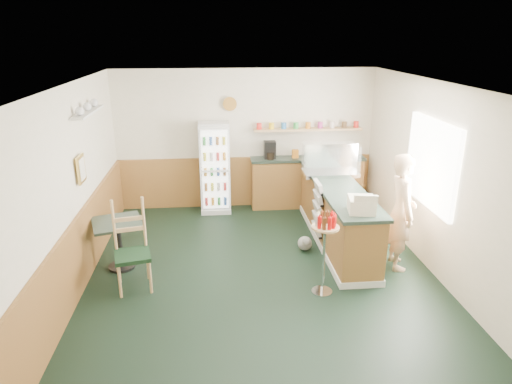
{
  "coord_description": "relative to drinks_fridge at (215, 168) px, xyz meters",
  "views": [
    {
      "loc": [
        -0.62,
        -5.71,
        3.32
      ],
      "look_at": [
        -0.03,
        0.6,
        1.1
      ],
      "focal_mm": 32.0,
      "sensor_mm": 36.0,
      "label": 1
    }
  ],
  "objects": [
    {
      "name": "ground",
      "position": [
        0.62,
        -2.74,
        -0.87
      ],
      "size": [
        6.0,
        6.0,
        0.0
      ],
      "primitive_type": "plane",
      "color": "black",
      "rests_on": "ground"
    },
    {
      "name": "room_envelope",
      "position": [
        0.39,
        -2.01,
        0.66
      ],
      "size": [
        5.04,
        6.02,
        2.72
      ],
      "color": "beige",
      "rests_on": "ground"
    },
    {
      "name": "service_counter",
      "position": [
        1.97,
        -1.66,
        -0.41
      ],
      "size": [
        0.68,
        3.01,
        1.01
      ],
      "color": "#A27334",
      "rests_on": "ground"
    },
    {
      "name": "back_counter",
      "position": [
        1.81,
        0.06,
        -0.32
      ],
      "size": [
        2.24,
        0.42,
        1.69
      ],
      "color": "#A27334",
      "rests_on": "ground"
    },
    {
      "name": "drinks_fridge",
      "position": [
        0.0,
        0.0,
        0.0
      ],
      "size": [
        0.57,
        0.51,
        1.74
      ],
      "color": "silver",
      "rests_on": "ground"
    },
    {
      "name": "display_case",
      "position": [
        1.97,
        -1.11,
        0.4
      ],
      "size": [
        0.93,
        0.48,
        0.53
      ],
      "color": "silver",
      "rests_on": "service_counter"
    },
    {
      "name": "cash_register",
      "position": [
        1.97,
        -2.83,
        0.24
      ],
      "size": [
        0.4,
        0.42,
        0.2
      ],
      "primitive_type": "cube",
      "rotation": [
        0.0,
        0.0,
        -0.17
      ],
      "color": "#EEE6C5",
      "rests_on": "service_counter"
    },
    {
      "name": "shopkeeper",
      "position": [
        2.67,
        -2.54,
        -0.0
      ],
      "size": [
        0.47,
        0.62,
        1.73
      ],
      "primitive_type": "imported",
      "rotation": [
        0.0,
        0.0,
        1.47
      ],
      "color": "tan",
      "rests_on": "ground"
    },
    {
      "name": "condiment_stand",
      "position": [
        1.39,
        -3.18,
        -0.09
      ],
      "size": [
        0.36,
        0.36,
        1.13
      ],
      "rotation": [
        0.0,
        0.0,
        -0.09
      ],
      "color": "silver",
      "rests_on": "ground"
    },
    {
      "name": "newspaper_rack",
      "position": [
        1.61,
        -1.8,
        -0.2
      ],
      "size": [
        0.09,
        0.44,
        0.89
      ],
      "color": "black",
      "rests_on": "ground"
    },
    {
      "name": "cafe_table",
      "position": [
        -1.43,
        -2.23,
        -0.34
      ],
      "size": [
        0.85,
        0.85,
        0.75
      ],
      "rotation": [
        0.0,
        0.0,
        0.3
      ],
      "color": "black",
      "rests_on": "ground"
    },
    {
      "name": "cafe_chair",
      "position": [
        -1.14,
        -2.73,
        -0.22
      ],
      "size": [
        0.55,
        0.55,
        1.24
      ],
      "rotation": [
        0.0,
        0.0,
        0.21
      ],
      "color": "black",
      "rests_on": "ground"
    },
    {
      "name": "dog_doorstop",
      "position": [
        1.4,
        -1.92,
        -0.74
      ],
      "size": [
        0.23,
        0.3,
        0.28
      ],
      "rotation": [
        0.0,
        0.0,
        0.24
      ],
      "color": "gray",
      "rests_on": "ground"
    }
  ]
}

